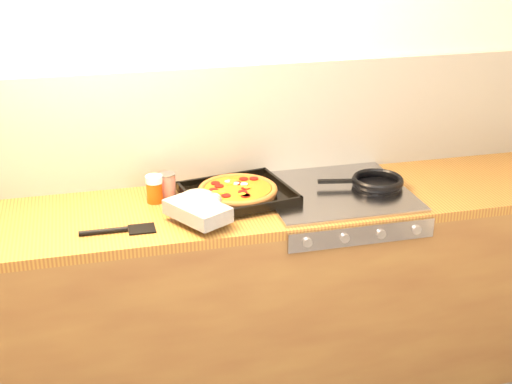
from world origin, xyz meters
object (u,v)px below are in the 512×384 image
object	(u,v)px
tomato_can	(167,185)
pizza_on_tray	(226,196)
frying_pan	(376,182)
juice_glass	(154,189)

from	to	relation	value
tomato_can	pizza_on_tray	bearing A→B (deg)	-35.90
pizza_on_tray	tomato_can	distance (m)	0.27
pizza_on_tray	frying_pan	xyz separation A→B (m)	(0.66, 0.01, -0.01)
tomato_can	juice_glass	bearing A→B (deg)	-142.23
frying_pan	juice_glass	size ratio (longest dim) A/B	3.33
tomato_can	juice_glass	size ratio (longest dim) A/B	0.89
pizza_on_tray	frying_pan	bearing A→B (deg)	0.80
pizza_on_tray	tomato_can	world-z (taller)	tomato_can
frying_pan	juice_glass	xyz separation A→B (m)	(-0.93, 0.10, 0.02)
frying_pan	juice_glass	world-z (taller)	juice_glass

